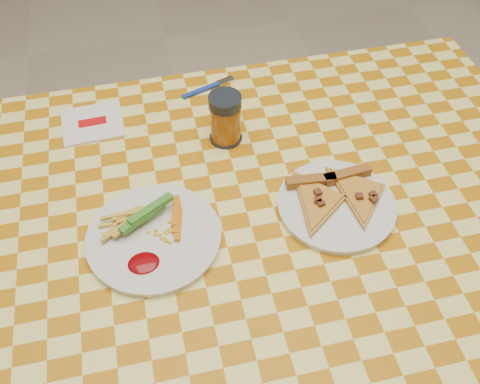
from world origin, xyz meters
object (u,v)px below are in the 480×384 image
table (246,235)px  plate_left (154,238)px  plate_right (336,206)px  drink_glass (225,119)px

table → plate_left: plate_left is taller
table → plate_left: 0.19m
plate_right → drink_glass: size_ratio=1.96×
table → plate_left: bearing=-171.6°
plate_left → plate_right: size_ratio=1.09×
table → plate_right: 0.18m
plate_left → drink_glass: 0.29m
table → plate_left: size_ratio=5.48×
table → plate_right: size_ratio=5.95×
table → plate_right: plate_right is taller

